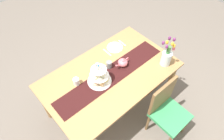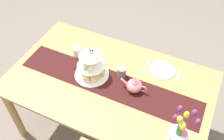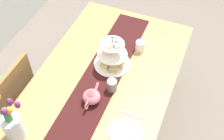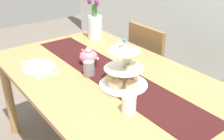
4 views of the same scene
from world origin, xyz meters
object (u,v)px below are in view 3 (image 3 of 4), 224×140
(tiered_cake_stand, at_px, (112,57))
(mug_white_text, at_px, (140,46))
(dining_table, at_px, (104,87))
(teapot, at_px, (92,97))
(tulip_vase, at_px, (12,124))
(dinner_plate_left, at_px, (125,132))
(mug_grey, at_px, (112,85))
(knife_left, at_px, (132,115))
(chair_left, at_px, (10,98))

(tiered_cake_stand, xyz_separation_m, mug_white_text, (0.24, -0.16, -0.04))
(dining_table, height_order, teapot, teapot)
(tulip_vase, bearing_deg, teapot, -38.58)
(dining_table, height_order, dinner_plate_left, dinner_plate_left)
(teapot, distance_m, dinner_plate_left, 0.35)
(teapot, xyz_separation_m, tulip_vase, (-0.44, 0.35, 0.08))
(mug_grey, bearing_deg, mug_white_text, -7.28)
(tiered_cake_stand, xyz_separation_m, knife_left, (-0.40, -0.32, -0.08))
(knife_left, height_order, mug_white_text, mug_white_text)
(tulip_vase, distance_m, dinner_plate_left, 0.74)
(chair_left, height_order, tulip_vase, tulip_vase)
(teapot, relative_size, mug_grey, 2.51)
(chair_left, xyz_separation_m, knife_left, (0.07, -1.07, 0.27))
(chair_left, xyz_separation_m, mug_white_text, (0.71, -0.91, 0.31))
(teapot, bearing_deg, knife_left, -90.35)
(chair_left, relative_size, mug_white_text, 9.58)
(mug_white_text, bearing_deg, mug_grey, 172.72)
(tiered_cake_stand, bearing_deg, knife_left, -141.48)
(tiered_cake_stand, relative_size, knife_left, 1.79)
(teapot, xyz_separation_m, mug_grey, (0.16, -0.10, -0.01))
(dining_table, relative_size, chair_left, 1.91)
(tiered_cake_stand, xyz_separation_m, mug_grey, (-0.24, -0.10, -0.04))
(chair_left, bearing_deg, teapot, -84.43)
(tulip_vase, relative_size, knife_left, 2.50)
(tiered_cake_stand, relative_size, tulip_vase, 0.71)
(teapot, xyz_separation_m, dinner_plate_left, (-0.15, -0.32, -0.05))
(dining_table, relative_size, teapot, 7.29)
(tiered_cake_stand, height_order, dinner_plate_left, tiered_cake_stand)
(dining_table, bearing_deg, dinner_plate_left, -139.60)
(teapot, bearing_deg, dinner_plate_left, -114.87)
(teapot, distance_m, knife_left, 0.32)
(tiered_cake_stand, bearing_deg, dining_table, -179.81)
(chair_left, relative_size, tulip_vase, 2.14)
(dining_table, xyz_separation_m, tulip_vase, (-0.67, 0.35, 0.24))
(chair_left, height_order, dinner_plate_left, chair_left)
(dining_table, height_order, mug_grey, mug_grey)
(knife_left, bearing_deg, mug_grey, 54.38)
(chair_left, distance_m, dinner_plate_left, 1.11)
(dining_table, xyz_separation_m, mug_grey, (-0.07, -0.10, 0.15))
(knife_left, relative_size, mug_grey, 1.79)
(tulip_vase, bearing_deg, dinner_plate_left, -66.29)
(dining_table, height_order, tulip_vase, tulip_vase)
(tulip_vase, bearing_deg, knife_left, -56.73)
(chair_left, bearing_deg, tulip_vase, -132.47)
(dinner_plate_left, relative_size, mug_grey, 2.42)
(tiered_cake_stand, xyz_separation_m, tulip_vase, (-0.84, 0.35, 0.05))
(mug_white_text, bearing_deg, tiered_cake_stand, 146.46)
(knife_left, height_order, mug_grey, mug_grey)
(dinner_plate_left, height_order, mug_grey, mug_grey)
(tiered_cake_stand, bearing_deg, mug_grey, -158.14)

